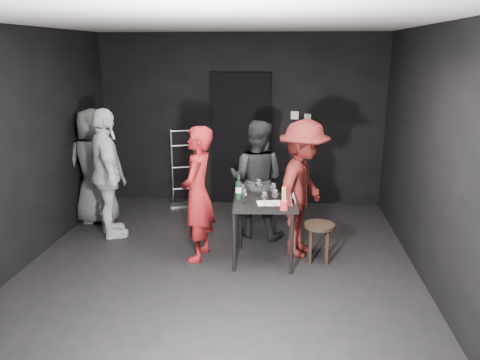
# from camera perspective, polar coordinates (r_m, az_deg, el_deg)

# --- Properties ---
(floor) EXTENTS (4.50, 5.00, 0.02)m
(floor) POSITION_cam_1_polar(r_m,az_deg,el_deg) (5.51, -2.50, -10.60)
(floor) COLOR black
(floor) RESTS_ON ground
(ceiling) EXTENTS (4.50, 5.00, 0.02)m
(ceiling) POSITION_cam_1_polar(r_m,az_deg,el_deg) (4.96, -2.89, 18.68)
(ceiling) COLOR silver
(ceiling) RESTS_ON ground
(wall_back) EXTENTS (4.50, 0.04, 2.70)m
(wall_back) POSITION_cam_1_polar(r_m,az_deg,el_deg) (7.51, 0.11, 7.29)
(wall_back) COLOR black
(wall_back) RESTS_ON ground
(wall_front) EXTENTS (4.50, 0.04, 2.70)m
(wall_front) POSITION_cam_1_polar(r_m,az_deg,el_deg) (2.73, -10.40, -8.03)
(wall_front) COLOR black
(wall_front) RESTS_ON ground
(wall_left) EXTENTS (0.04, 5.00, 2.70)m
(wall_left) POSITION_cam_1_polar(r_m,az_deg,el_deg) (5.83, -25.17, 3.41)
(wall_left) COLOR black
(wall_left) RESTS_ON ground
(wall_right) EXTENTS (0.04, 5.00, 2.70)m
(wall_right) POSITION_cam_1_polar(r_m,az_deg,el_deg) (5.24, 22.50, 2.47)
(wall_right) COLOR black
(wall_right) RESTS_ON ground
(doorway) EXTENTS (0.95, 0.10, 2.10)m
(doorway) POSITION_cam_1_polar(r_m,az_deg,el_deg) (7.50, 0.06, 4.96)
(doorway) COLOR black
(doorway) RESTS_ON ground
(wallbox_upper) EXTENTS (0.12, 0.06, 0.12)m
(wallbox_upper) POSITION_cam_1_polar(r_m,az_deg,el_deg) (7.41, 6.69, 7.86)
(wallbox_upper) COLOR #B7B7B2
(wallbox_upper) RESTS_ON wall_back
(wallbox_lower) EXTENTS (0.10, 0.06, 0.14)m
(wallbox_lower) POSITION_cam_1_polar(r_m,az_deg,el_deg) (7.42, 8.23, 7.43)
(wallbox_lower) COLOR #B7B7B2
(wallbox_lower) RESTS_ON wall_back
(hand_truck) EXTENTS (0.41, 0.34, 1.22)m
(hand_truck) POSITION_cam_1_polar(r_m,az_deg,el_deg) (7.64, -6.89, -1.35)
(hand_truck) COLOR #B2B2B7
(hand_truck) RESTS_ON floor
(tasting_table) EXTENTS (0.72, 0.72, 0.75)m
(tasting_table) POSITION_cam_1_polar(r_m,az_deg,el_deg) (5.45, 3.00, -3.51)
(tasting_table) COLOR black
(tasting_table) RESTS_ON floor
(stool) EXTENTS (0.36, 0.36, 0.47)m
(stool) POSITION_cam_1_polar(r_m,az_deg,el_deg) (5.59, 9.62, -6.19)
(stool) COLOR black
(stool) RESTS_ON floor
(server_red) EXTENTS (0.47, 0.66, 1.71)m
(server_red) POSITION_cam_1_polar(r_m,az_deg,el_deg) (5.48, -5.22, -1.18)
(server_red) COLOR maroon
(server_red) RESTS_ON floor
(woman_black) EXTENTS (0.88, 0.61, 1.64)m
(woman_black) POSITION_cam_1_polar(r_m,az_deg,el_deg) (6.16, 2.02, 0.40)
(woman_black) COLOR black
(woman_black) RESTS_ON floor
(man_maroon) EXTENTS (0.91, 1.30, 1.84)m
(man_maroon) POSITION_cam_1_polar(r_m,az_deg,el_deg) (5.61, 7.70, -0.21)
(man_maroon) COLOR #5D1816
(man_maroon) RESTS_ON floor
(bystander_cream) EXTENTS (1.08, 1.28, 1.98)m
(bystander_cream) POSITION_cam_1_polar(r_m,az_deg,el_deg) (6.32, -16.01, 1.81)
(bystander_cream) COLOR white
(bystander_cream) RESTS_ON floor
(bystander_grey) EXTENTS (0.97, 0.64, 1.84)m
(bystander_grey) POSITION_cam_1_polar(r_m,az_deg,el_deg) (6.94, -17.31, 2.27)
(bystander_grey) COLOR #5D5D5D
(bystander_grey) RESTS_ON floor
(tasting_mat) EXTENTS (0.32, 0.24, 0.00)m
(tasting_mat) POSITION_cam_1_polar(r_m,az_deg,el_deg) (5.32, 3.68, -2.84)
(tasting_mat) COLOR white
(tasting_mat) RESTS_ON tasting_table
(wine_glass_a) EXTENTS (0.09, 0.09, 0.18)m
(wine_glass_a) POSITION_cam_1_polar(r_m,az_deg,el_deg) (5.29, 0.51, -1.92)
(wine_glass_a) COLOR white
(wine_glass_a) RESTS_ON tasting_table
(wine_glass_b) EXTENTS (0.09, 0.09, 0.19)m
(wine_glass_b) POSITION_cam_1_polar(r_m,az_deg,el_deg) (5.48, 0.30, -1.26)
(wine_glass_b) COLOR white
(wine_glass_b) RESTS_ON tasting_table
(wine_glass_c) EXTENTS (0.10, 0.10, 0.22)m
(wine_glass_c) POSITION_cam_1_polar(r_m,az_deg,el_deg) (5.56, 2.27, -0.86)
(wine_glass_c) COLOR white
(wine_glass_c) RESTS_ON tasting_table
(wine_glass_d) EXTENTS (0.09, 0.09, 0.19)m
(wine_glass_d) POSITION_cam_1_polar(r_m,az_deg,el_deg) (5.17, 2.98, -2.32)
(wine_glass_d) COLOR white
(wine_glass_d) RESTS_ON tasting_table
(wine_glass_e) EXTENTS (0.09, 0.09, 0.20)m
(wine_glass_e) POSITION_cam_1_polar(r_m,az_deg,el_deg) (5.25, 4.28, -2.03)
(wine_glass_e) COLOR white
(wine_glass_e) RESTS_ON tasting_table
(wine_glass_f) EXTENTS (0.10, 0.10, 0.21)m
(wine_glass_f) POSITION_cam_1_polar(r_m,az_deg,el_deg) (5.44, 4.04, -1.31)
(wine_glass_f) COLOR white
(wine_glass_f) RESTS_ON tasting_table
(wine_bottle) EXTENTS (0.07, 0.07, 0.29)m
(wine_bottle) POSITION_cam_1_polar(r_m,az_deg,el_deg) (5.43, -0.18, -1.20)
(wine_bottle) COLOR black
(wine_bottle) RESTS_ON tasting_table
(breadstick_cup) EXTENTS (0.09, 0.09, 0.28)m
(breadstick_cup) POSITION_cam_1_polar(r_m,az_deg,el_deg) (5.09, 5.39, -2.30)
(breadstick_cup) COLOR red
(breadstick_cup) RESTS_ON tasting_table
(reserved_card) EXTENTS (0.08, 0.13, 0.10)m
(reserved_card) POSITION_cam_1_polar(r_m,az_deg,el_deg) (5.38, 6.31, -2.17)
(reserved_card) COLOR white
(reserved_card) RESTS_ON tasting_table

